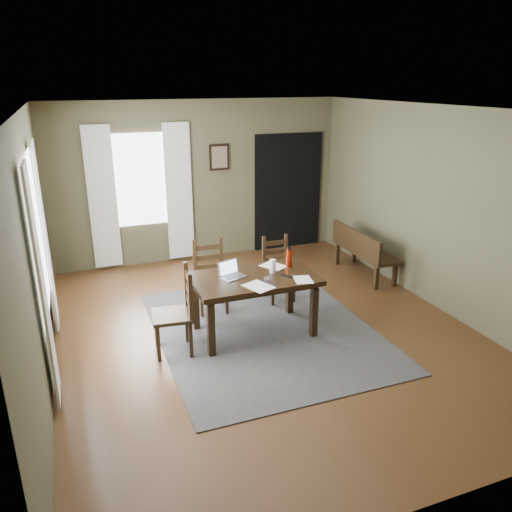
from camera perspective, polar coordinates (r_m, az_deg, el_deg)
name	(u,v)px	position (r m, az deg, el deg)	size (l,w,h in m)	color
ground	(264,331)	(6.39, 0.97, -8.51)	(5.00, 6.00, 0.01)	#492C16
room_shell	(265,190)	(5.77, 1.07, 7.54)	(5.02, 6.02, 2.71)	#4E4B33
rug	(264,330)	(6.39, 0.97, -8.42)	(2.60, 3.20, 0.01)	#3B3B3B
dining_table	(254,283)	(6.05, -0.25, -3.14)	(1.50, 0.90, 0.75)	black
chair_end	(177,312)	(5.77, -9.04, -6.39)	(0.49, 0.49, 1.02)	black
chair_back_left	(210,277)	(6.78, -5.23, -2.41)	(0.45, 0.46, 0.96)	black
chair_back_right	(278,269)	(7.10, 2.53, -1.55)	(0.41, 0.41, 0.91)	black
bench	(362,248)	(8.12, 12.02, 0.87)	(0.44, 1.36, 0.77)	black
laptop	(231,273)	(6.00, -2.87, -1.90)	(0.34, 0.31, 0.20)	#B7B7BC
computer_mouse	(267,280)	(5.87, 1.22, -2.71)	(0.06, 0.11, 0.04)	#3F3F42
tv_remote	(287,276)	(6.01, 3.51, -2.30)	(0.04, 0.16, 0.02)	black
drinking_glass	(273,266)	(6.11, 1.92, -1.16)	(0.08, 0.08, 0.17)	silver
water_bottle	(289,257)	(6.30, 3.77, -0.16)	(0.10, 0.10, 0.27)	#A9230D
paper_b	(303,280)	(5.94, 5.40, -2.71)	(0.20, 0.26, 0.00)	white
paper_c	(273,266)	(6.34, 2.00, -1.14)	(0.23, 0.30, 0.00)	white
paper_e	(258,286)	(5.72, 0.28, -3.50)	(0.25, 0.33, 0.00)	white
window_left	(38,238)	(5.66, -23.68, 1.93)	(0.01, 1.30, 1.70)	white
window_back	(140,180)	(8.42, -13.10, 8.45)	(1.00, 0.01, 1.50)	white
curtain_left_near	(43,289)	(4.96, -23.20, -3.46)	(0.03, 0.48, 2.30)	silver
curtain_left_far	(45,238)	(6.51, -22.93, 1.90)	(0.03, 0.48, 2.30)	silver
curtain_back_left	(102,199)	(8.38, -17.14, 6.28)	(0.44, 0.03, 2.30)	silver
curtain_back_right	(179,193)	(8.54, -8.80, 7.17)	(0.44, 0.03, 2.30)	silver
framed_picture	(219,157)	(8.65, -4.22, 11.20)	(0.34, 0.03, 0.44)	black
doorway_back	(288,192)	(9.23, 3.69, 7.33)	(1.30, 0.03, 2.10)	black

